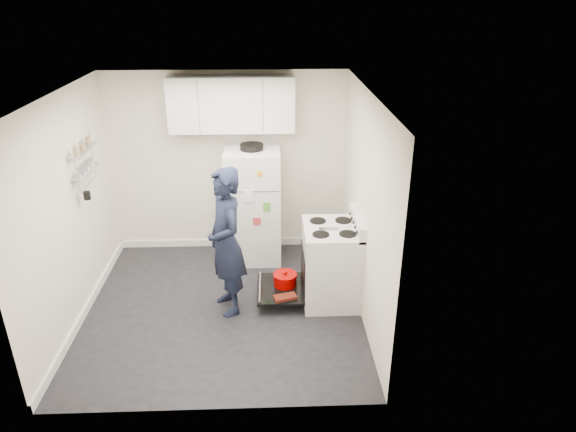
{
  "coord_description": "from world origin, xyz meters",
  "views": [
    {
      "loc": [
        0.56,
        -5.11,
        3.49
      ],
      "look_at": [
        0.77,
        0.27,
        1.05
      ],
      "focal_mm": 32.0,
      "sensor_mm": 36.0,
      "label": 1
    }
  ],
  "objects_px": {
    "electric_range": "(330,264)",
    "open_oven_door": "(282,285)",
    "person": "(226,242)",
    "refrigerator": "(253,205)"
  },
  "relations": [
    {
      "from": "refrigerator",
      "to": "person",
      "type": "relative_size",
      "value": 0.94
    },
    {
      "from": "electric_range",
      "to": "refrigerator",
      "type": "xyz_separation_m",
      "value": [
        -0.92,
        1.1,
        0.32
      ]
    },
    {
      "from": "person",
      "to": "open_oven_door",
      "type": "bearing_deg",
      "value": 83.8
    },
    {
      "from": "open_oven_door",
      "to": "refrigerator",
      "type": "bearing_deg",
      "value": 108.39
    },
    {
      "from": "electric_range",
      "to": "person",
      "type": "bearing_deg",
      "value": -172.54
    },
    {
      "from": "open_oven_door",
      "to": "person",
      "type": "xyz_separation_m",
      "value": [
        -0.63,
        -0.18,
        0.68
      ]
    },
    {
      "from": "open_oven_door",
      "to": "person",
      "type": "bearing_deg",
      "value": -163.94
    },
    {
      "from": "open_oven_door",
      "to": "refrigerator",
      "type": "relative_size",
      "value": 0.43
    },
    {
      "from": "refrigerator",
      "to": "electric_range",
      "type": "bearing_deg",
      "value": -50.09
    },
    {
      "from": "electric_range",
      "to": "open_oven_door",
      "type": "height_order",
      "value": "electric_range"
    }
  ]
}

